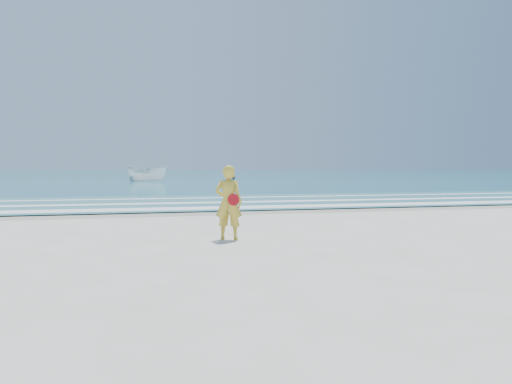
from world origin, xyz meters
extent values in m
plane|color=silver|center=(0.00, 0.00, 0.00)|extent=(400.00, 400.00, 0.00)
cube|color=#B2A893|center=(0.00, 9.00, 0.00)|extent=(400.00, 2.40, 0.00)
cube|color=#19727F|center=(0.00, 105.00, 0.02)|extent=(400.00, 190.00, 0.04)
cube|color=#59B7AD|center=(0.00, 14.00, 0.04)|extent=(400.00, 10.00, 0.01)
cube|color=white|center=(0.00, 10.30, 0.05)|extent=(400.00, 1.40, 0.01)
cube|color=white|center=(0.00, 13.20, 0.05)|extent=(400.00, 0.90, 0.01)
cube|color=white|center=(0.00, 16.50, 0.05)|extent=(400.00, 0.60, 0.01)
imported|color=white|center=(-1.63, 46.49, 0.93)|extent=(4.88, 2.79, 1.78)
sphere|color=black|center=(9.13, 52.57, 0.24)|extent=(0.40, 0.40, 0.40)
imported|color=gold|center=(-1.24, 2.16, 0.86)|extent=(0.74, 0.62, 1.73)
cylinder|color=red|center=(-1.16, 1.98, 0.94)|extent=(0.27, 0.08, 0.27)
camera|label=1|loc=(-3.43, -9.16, 1.71)|focal=35.00mm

